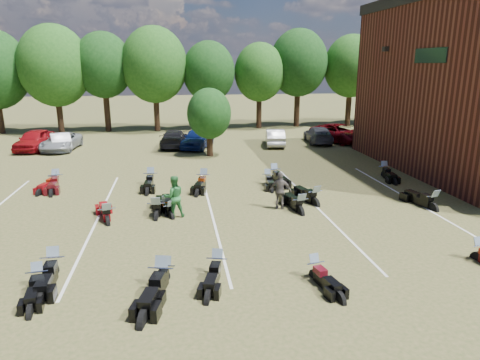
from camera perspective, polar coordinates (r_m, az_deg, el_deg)
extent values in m
plane|color=brown|center=(17.37, 7.02, -7.06)|extent=(160.00, 160.00, 0.00)
imported|color=maroon|center=(37.26, -25.68, 4.84)|extent=(2.49, 4.92, 1.61)
imported|color=silver|center=(36.92, -22.86, 4.84)|extent=(2.58, 4.28, 1.33)
imported|color=gray|center=(36.45, -22.72, 4.74)|extent=(2.59, 4.95, 1.33)
imported|color=black|center=(35.36, -8.75, 5.50)|extent=(2.52, 5.01, 1.39)
imported|color=#0B1A50|center=(34.69, -5.69, 5.58)|extent=(3.32, 5.01, 1.59)
imported|color=beige|center=(35.68, 4.69, 5.70)|extent=(2.15, 4.37, 1.38)
imported|color=#5E050C|center=(38.26, 13.02, 6.12)|extent=(4.55, 6.03, 1.52)
imported|color=#3F3E44|center=(37.46, 10.39, 5.95)|extent=(2.47, 4.92, 1.37)
imported|color=#286C31|center=(18.96, -8.81, -2.19)|extent=(1.01, 0.84, 1.87)
imported|color=#554F49|center=(19.88, 5.40, -1.44)|extent=(1.11, 0.74, 1.75)
cube|color=black|center=(30.76, 18.81, 16.21)|extent=(0.30, 0.40, 0.30)
cube|color=black|center=(26.45, 24.03, 14.93)|extent=(0.06, 3.00, 0.80)
cylinder|color=black|center=(47.62, -29.25, 7.87)|extent=(0.58, 0.58, 4.08)
cylinder|color=black|center=(46.13, -23.38, 8.37)|extent=(0.58, 0.58, 4.08)
ellipsoid|color=#1E4C19|center=(45.91, -23.95, 13.68)|extent=(6.00, 6.00, 6.90)
cylinder|color=black|center=(45.15, -17.17, 8.81)|extent=(0.57, 0.58, 4.08)
ellipsoid|color=#1E4C19|center=(44.92, -17.61, 14.25)|extent=(6.00, 6.00, 6.90)
cylinder|color=black|center=(44.70, -10.74, 9.16)|extent=(0.57, 0.58, 4.08)
ellipsoid|color=#1E4C19|center=(44.47, -11.02, 14.66)|extent=(6.00, 6.00, 6.90)
cylinder|color=black|center=(44.81, -4.26, 9.39)|extent=(0.58, 0.58, 4.08)
ellipsoid|color=#1E4C19|center=(44.59, -4.37, 14.89)|extent=(6.00, 6.00, 6.90)
cylinder|color=black|center=(45.48, 2.12, 9.51)|extent=(0.57, 0.58, 4.08)
ellipsoid|color=#1E4C19|center=(45.26, 2.17, 14.92)|extent=(6.00, 6.00, 6.90)
cylinder|color=black|center=(46.67, 8.24, 9.51)|extent=(0.57, 0.58, 4.08)
ellipsoid|color=#1E4C19|center=(46.46, 8.45, 14.78)|extent=(6.00, 6.00, 6.90)
cylinder|color=black|center=(48.36, 14.00, 9.42)|extent=(0.57, 0.58, 4.08)
ellipsoid|color=#1E4C19|center=(48.15, 14.33, 14.50)|extent=(6.00, 6.00, 6.90)
cylinder|color=black|center=(50.48, 19.32, 9.24)|extent=(0.58, 0.58, 4.08)
ellipsoid|color=#1E4C19|center=(50.28, 19.76, 14.10)|extent=(6.00, 6.00, 6.90)
cylinder|color=black|center=(53.00, 24.16, 9.02)|extent=(0.58, 0.58, 4.08)
ellipsoid|color=#1E4C19|center=(52.80, 24.68, 13.64)|extent=(6.00, 6.00, 6.90)
cylinder|color=black|center=(31.55, -4.06, 4.95)|extent=(0.24, 0.24, 1.90)
sphere|color=#1E4C19|center=(31.24, -4.13, 8.83)|extent=(3.20, 3.20, 3.20)
cube|color=silver|center=(19.88, -18.40, -4.82)|extent=(0.10, 14.00, 0.01)
cube|color=silver|center=(19.63, -3.85, -4.30)|extent=(0.10, 14.00, 0.01)
cube|color=silver|center=(20.63, 10.15, -3.53)|extent=(0.10, 14.00, 0.01)
cube|color=silver|center=(22.70, 22.20, -2.71)|extent=(0.10, 14.00, 0.01)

